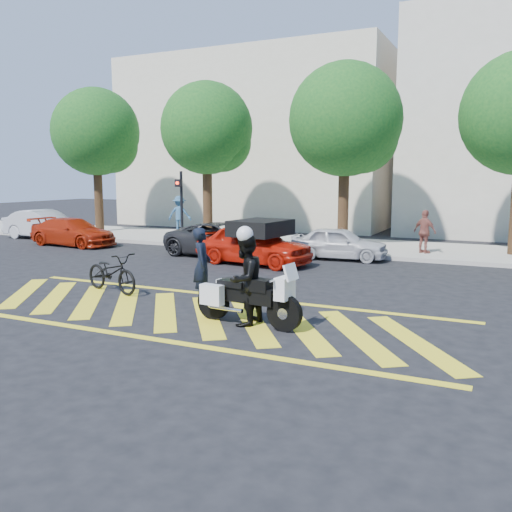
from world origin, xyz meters
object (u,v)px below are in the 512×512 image
at_px(officer_bike, 202,264).
at_px(parked_mid_left, 224,240).
at_px(parked_mid_right, 339,243).
at_px(parked_far_left, 44,224).
at_px(officer_moto, 245,280).
at_px(bicycle, 112,272).
at_px(parked_left, 73,232).
at_px(red_convertible, 254,244).
at_px(police_motorcycle, 246,297).

distance_m(officer_bike, parked_mid_left, 7.22).
relative_size(officer_bike, parked_mid_right, 0.51).
bearing_deg(parked_far_left, officer_moto, -121.45).
bearing_deg(bicycle, parked_left, 64.20).
bearing_deg(parked_left, officer_bike, -118.98).
height_order(bicycle, parked_far_left, parked_far_left).
xyz_separation_m(officer_moto, parked_mid_left, (-4.90, 8.07, -0.30)).
relative_size(bicycle, red_convertible, 0.49).
xyz_separation_m(bicycle, parked_mid_right, (3.73, 7.94, 0.07)).
bearing_deg(bicycle, parked_far_left, 68.36).
relative_size(police_motorcycle, parked_mid_right, 0.70).
bearing_deg(parked_left, parked_mid_right, -81.03).
bearing_deg(parked_mid_left, parked_far_left, 88.14).
bearing_deg(officer_moto, parked_mid_left, -142.21).
height_order(police_motorcycle, officer_moto, officer_moto).
bearing_deg(parked_mid_left, red_convertible, -117.25).
xyz_separation_m(bicycle, police_motorcycle, (4.55, -1.30, 0.06)).
relative_size(bicycle, parked_mid_right, 0.57).
bearing_deg(red_convertible, police_motorcycle, -148.36).
relative_size(bicycle, parked_left, 0.49).
height_order(officer_moto, red_convertible, officer_moto).
height_order(parked_far_left, parked_mid_left, parked_far_left).
distance_m(red_convertible, parked_far_left, 12.64).
xyz_separation_m(officer_bike, parked_mid_left, (-2.99, 6.56, -0.26)).
height_order(parked_far_left, parked_left, parked_far_left).
bearing_deg(parked_mid_left, officer_bike, -149.84).
relative_size(police_motorcycle, officer_moto, 1.31).
distance_m(police_motorcycle, parked_far_left, 18.17).
height_order(officer_bike, parked_mid_right, officer_bike).
bearing_deg(police_motorcycle, bicycle, 170.58).
distance_m(officer_bike, police_motorcycle, 2.46).
bearing_deg(officer_bike, police_motorcycle, -155.18).
xyz_separation_m(officer_moto, red_convertible, (-3.12, 6.91, -0.24)).
xyz_separation_m(officer_bike, police_motorcycle, (1.93, -1.50, -0.30)).
bearing_deg(police_motorcycle, parked_far_left, 155.12).
relative_size(parked_mid_left, parked_mid_right, 1.31).
bearing_deg(officer_moto, red_convertible, -149.22).
height_order(officer_bike, police_motorcycle, officer_bike).
bearing_deg(parked_mid_right, bicycle, 150.77).
height_order(police_motorcycle, parked_far_left, parked_far_left).
bearing_deg(parked_mid_right, officer_bike, 167.76).
bearing_deg(red_convertible, parked_left, 90.11).
bearing_deg(parked_left, police_motorcycle, -119.94).
xyz_separation_m(parked_left, parked_mid_right, (11.55, 1.18, -0.00)).
xyz_separation_m(officer_bike, red_convertible, (-1.20, 5.41, -0.19)).
height_order(officer_moto, parked_mid_left, officer_moto).
xyz_separation_m(police_motorcycle, officer_moto, (-0.02, -0.00, 0.35)).
xyz_separation_m(parked_far_left, parked_mid_right, (14.69, -0.22, -0.10)).
bearing_deg(parked_left, bicycle, -127.69).
distance_m(bicycle, parked_mid_left, 6.78).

